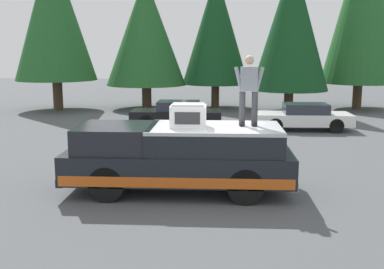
{
  "coord_description": "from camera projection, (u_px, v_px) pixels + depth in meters",
  "views": [
    {
      "loc": [
        -10.93,
        -0.2,
        3.48
      ],
      "look_at": [
        0.61,
        0.47,
        1.35
      ],
      "focal_mm": 43.37,
      "sensor_mm": 36.0,
      "label": 1
    }
  ],
  "objects": [
    {
      "name": "ground_plane",
      "position": [
        209.0,
        193.0,
        11.37
      ],
      "size": [
        90.0,
        90.0,
        0.0
      ],
      "primitive_type": "plane",
      "color": "#4C4F51"
    },
    {
      "name": "pickup_truck",
      "position": [
        179.0,
        157.0,
        11.37
      ],
      "size": [
        2.01,
        5.54,
        1.65
      ],
      "color": "black",
      "rests_on": "ground"
    },
    {
      "name": "compressor_unit",
      "position": [
        188.0,
        116.0,
        11.02
      ],
      "size": [
        0.65,
        0.84,
        0.56
      ],
      "color": "silver",
      "rests_on": "pickup_truck"
    },
    {
      "name": "person_on_truck_bed",
      "position": [
        249.0,
        89.0,
        11.11
      ],
      "size": [
        0.29,
        0.72,
        1.69
      ],
      "color": "#333338",
      "rests_on": "pickup_truck"
    },
    {
      "name": "parked_car_white",
      "position": [
        303.0,
        117.0,
        20.2
      ],
      "size": [
        1.64,
        4.1,
        1.16
      ],
      "color": "white",
      "rests_on": "ground"
    },
    {
      "name": "parked_car_black",
      "position": [
        177.0,
        114.0,
        21.2
      ],
      "size": [
        1.64,
        4.1,
        1.16
      ],
      "color": "black",
      "rests_on": "ground"
    },
    {
      "name": "conifer_far_left",
      "position": [
        363.0,
        1.0,
        26.48
      ],
      "size": [
        4.41,
        4.41,
        10.91
      ],
      "color": "#4C3826",
      "rests_on": "ground"
    },
    {
      "name": "conifer_left",
      "position": [
        291.0,
        25.0,
        25.41
      ],
      "size": [
        4.25,
        4.25,
        8.41
      ],
      "color": "#4C3826",
      "rests_on": "ground"
    },
    {
      "name": "conifer_center_left",
      "position": [
        216.0,
        29.0,
        27.33
      ],
      "size": [
        3.97,
        3.97,
        7.95
      ],
      "color": "#4C3826",
      "rests_on": "ground"
    },
    {
      "name": "conifer_center_right",
      "position": [
        146.0,
        31.0,
        27.08
      ],
      "size": [
        4.7,
        4.7,
        7.71
      ],
      "color": "#4C3826",
      "rests_on": "ground"
    },
    {
      "name": "conifer_right",
      "position": [
        54.0,
        13.0,
        26.15
      ],
      "size": [
        4.62,
        4.62,
        9.34
      ],
      "color": "#4C3826",
      "rests_on": "ground"
    }
  ]
}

